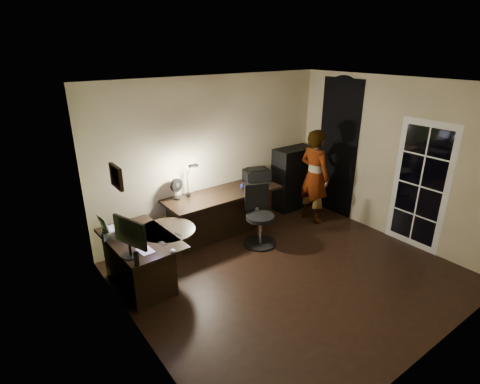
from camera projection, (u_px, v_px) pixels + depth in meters
floor at (290, 274)px, 5.52m from camera, size 4.50×4.00×0.01m
ceiling at (301, 84)px, 4.52m from camera, size 4.50×4.00×0.01m
wall_back at (215, 155)px, 6.52m from camera, size 4.50×0.01×2.70m
wall_front at (445, 250)px, 3.52m from camera, size 4.50×0.01×2.70m
wall_left at (134, 236)px, 3.78m from camera, size 0.01×4.00×2.70m
wall_right at (392, 160)px, 6.27m from camera, size 0.01×4.00×2.70m
green_wall_overlay at (135, 236)px, 3.79m from camera, size 0.00×4.00×2.70m
arched_doorway at (338, 149)px, 7.14m from camera, size 0.01×0.90×2.60m
french_door at (420, 186)px, 5.95m from camera, size 0.02×0.92×2.10m
framed_picture at (116, 177)px, 3.95m from camera, size 0.04×0.30×0.25m
desk_left at (143, 261)px, 5.15m from camera, size 0.85×1.32×0.74m
desk_right at (224, 214)px, 6.55m from camera, size 2.09×0.75×0.78m
cabinet at (293, 178)px, 7.57m from camera, size 0.84×0.42×1.26m
laptop_stand at (113, 233)px, 5.02m from camera, size 0.33×0.30×0.11m
laptop at (114, 221)px, 4.98m from camera, size 0.33×0.31×0.21m
monitor at (130, 243)px, 4.52m from camera, size 0.28×0.55×0.36m
mouse at (173, 251)px, 4.67m from camera, size 0.06×0.09×0.03m
phone at (163, 244)px, 4.86m from camera, size 0.07×0.13×0.01m
pen at (178, 234)px, 5.09m from camera, size 0.04×0.15×0.01m
speaker at (136, 259)px, 4.36m from camera, size 0.07×0.07×0.16m
notepad at (146, 251)px, 4.69m from camera, size 0.18×0.24×0.01m
desk_fan at (176, 188)px, 6.07m from camera, size 0.25×0.18×0.35m
headphones at (245, 185)px, 6.59m from camera, size 0.21×0.15×0.09m
printer at (256, 174)px, 6.97m from camera, size 0.56×0.49×0.21m
desk_lamp at (187, 178)px, 6.10m from camera, size 0.16×0.29×0.64m
office_chair at (260, 217)px, 6.16m from camera, size 0.73×0.73×1.00m
person at (314, 176)px, 6.93m from camera, size 0.44×0.64×1.75m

